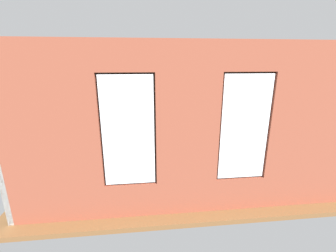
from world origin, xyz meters
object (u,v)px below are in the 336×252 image
(table_plant_small, at_px, (159,141))
(tv_flatscreen, at_px, (72,130))
(media_console, at_px, (74,150))
(remote_gray, at_px, (168,141))
(potted_plant_corner_near_left, at_px, (237,125))
(couch_left, at_px, (253,146))
(potted_plant_corner_far_left, at_px, (299,163))
(potted_plant_beside_window_right, at_px, (93,180))
(cup_ceramic, at_px, (149,141))
(couch_by_window, at_px, (180,179))
(potted_plant_foreground_right, at_px, (92,129))
(candle_jar, at_px, (140,143))
(papasan_chair, at_px, (165,130))
(potted_plant_mid_room_small, at_px, (190,141))
(coffee_table, at_px, (155,145))
(potted_plant_by_left_couch, at_px, (225,131))
(potted_plant_near_tv, at_px, (82,142))

(table_plant_small, relative_size, tv_flatscreen, 0.17)
(media_console, bearing_deg, table_plant_small, 172.20)
(remote_gray, xyz_separation_m, potted_plant_corner_near_left, (-2.73, -1.27, 0.07))
(couch_left, bearing_deg, media_console, -98.78)
(media_console, distance_m, potted_plant_corner_far_left, 6.05)
(potted_plant_corner_far_left, bearing_deg, potted_plant_beside_window_right, 0.03)
(cup_ceramic, distance_m, potted_plant_corner_near_left, 3.58)
(couch_by_window, bearing_deg, potted_plant_foreground_right, -52.45)
(potted_plant_foreground_right, distance_m, potted_plant_beside_window_right, 3.52)
(table_plant_small, xyz_separation_m, tv_flatscreen, (2.55, -0.35, 0.33))
(candle_jar, xyz_separation_m, papasan_chair, (-0.91, -1.53, -0.08))
(media_console, relative_size, potted_plant_foreground_right, 1.32)
(potted_plant_mid_room_small, height_order, potted_plant_beside_window_right, potted_plant_beside_window_right)
(coffee_table, bearing_deg, potted_plant_by_left_couch, -155.99)
(coffee_table, height_order, media_console, media_console)
(cup_ceramic, bearing_deg, media_console, -3.01)
(candle_jar, height_order, papasan_chair, papasan_chair)
(couch_left, relative_size, cup_ceramic, 20.18)
(table_plant_small, relative_size, potted_plant_by_left_couch, 0.36)
(couch_left, distance_m, potted_plant_mid_room_small, 1.93)
(papasan_chair, relative_size, potted_plant_corner_far_left, 0.89)
(coffee_table, distance_m, potted_plant_beside_window_right, 2.49)
(couch_by_window, relative_size, table_plant_small, 8.64)
(coffee_table, bearing_deg, potted_plant_mid_room_small, -171.90)
(potted_plant_corner_far_left, distance_m, potted_plant_corner_near_left, 3.49)
(tv_flatscreen, distance_m, potted_plant_corner_near_left, 5.71)
(remote_gray, bearing_deg, potted_plant_beside_window_right, -134.33)
(candle_jar, relative_size, potted_plant_by_left_couch, 0.20)
(media_console, xyz_separation_m, potted_plant_corner_far_left, (-5.58, 2.29, 0.36))
(table_plant_small, distance_m, potted_plant_by_left_couch, 2.80)
(remote_gray, bearing_deg, papasan_chair, 82.86)
(table_plant_small, bearing_deg, couch_by_window, 99.85)
(media_console, distance_m, potted_plant_beside_window_right, 2.53)
(cup_ceramic, height_order, candle_jar, candle_jar)
(papasan_chair, bearing_deg, table_plant_small, 77.36)
(couch_left, xyz_separation_m, coffee_table, (2.99, -0.24, 0.07))
(couch_left, bearing_deg, tv_flatscreen, -98.81)
(candle_jar, distance_m, table_plant_small, 0.57)
(media_console, height_order, tv_flatscreen, tv_flatscreen)
(cup_ceramic, bearing_deg, couch_left, 173.79)
(remote_gray, distance_m, potted_plant_corner_near_left, 3.01)
(remote_gray, xyz_separation_m, potted_plant_by_left_couch, (-2.18, -1.01, -0.10))
(couch_by_window, relative_size, candle_jar, 15.13)
(cup_ceramic, height_order, table_plant_small, table_plant_small)
(couch_left, bearing_deg, table_plant_small, -96.17)
(candle_jar, bearing_deg, couch_by_window, 115.66)
(potted_plant_near_tv, xyz_separation_m, potted_plant_corner_near_left, (-5.03, -2.23, -0.34))
(coffee_table, xyz_separation_m, potted_plant_near_tv, (1.89, 0.81, 0.46))
(potted_plant_corner_near_left, relative_size, potted_plant_beside_window_right, 1.15)
(cup_ceramic, height_order, papasan_chair, papasan_chair)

